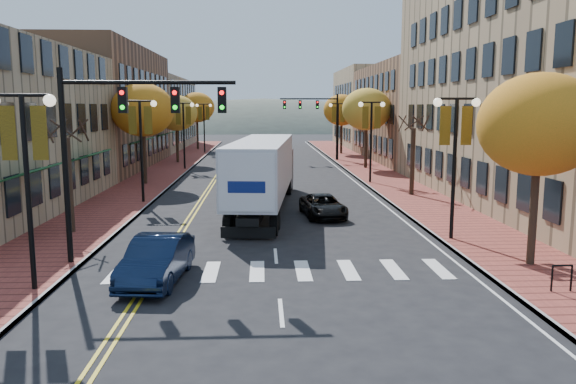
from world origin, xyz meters
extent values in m
plane|color=black|center=(0.00, 0.00, 0.00)|extent=(200.00, 200.00, 0.00)
cube|color=brown|center=(-9.00, 32.50, 0.07)|extent=(4.00, 85.00, 0.15)
cube|color=brown|center=(9.00, 32.50, 0.07)|extent=(4.00, 85.00, 0.15)
cube|color=brown|center=(-17.00, 36.00, 5.50)|extent=(12.00, 24.00, 11.00)
cube|color=#9E8966|center=(-17.00, 61.00, 4.75)|extent=(12.00, 26.00, 9.50)
cube|color=brown|center=(18.50, 42.00, 5.00)|extent=(15.00, 24.00, 10.00)
cube|color=#9E8966|center=(18.50, 64.00, 5.50)|extent=(15.00, 20.00, 11.00)
cylinder|color=#382619|center=(-9.00, 8.00, 2.25)|extent=(0.28, 0.28, 4.20)
cylinder|color=#382619|center=(-9.00, 24.00, 2.60)|extent=(0.28, 0.28, 4.90)
ellipsoid|color=orange|center=(-9.00, 24.00, 5.46)|extent=(4.48, 4.48, 3.81)
cylinder|color=#382619|center=(-9.00, 40.00, 2.42)|extent=(0.28, 0.28, 4.55)
ellipsoid|color=gold|center=(-9.00, 40.00, 5.07)|extent=(4.16, 4.16, 3.54)
cylinder|color=#382619|center=(-9.00, 58.00, 2.67)|extent=(0.28, 0.28, 5.04)
ellipsoid|color=orange|center=(-9.00, 58.00, 5.62)|extent=(4.61, 4.61, 3.92)
cylinder|color=#382619|center=(9.00, 2.00, 2.42)|extent=(0.28, 0.28, 4.55)
ellipsoid|color=orange|center=(9.00, 2.00, 5.07)|extent=(4.16, 4.16, 3.54)
cylinder|color=#382619|center=(9.00, 18.00, 2.25)|extent=(0.28, 0.28, 4.20)
cylinder|color=#382619|center=(9.00, 34.00, 2.60)|extent=(0.28, 0.28, 4.90)
ellipsoid|color=gold|center=(9.00, 34.00, 5.46)|extent=(4.48, 4.48, 3.81)
cylinder|color=#382619|center=(9.00, 50.00, 2.53)|extent=(0.28, 0.28, 4.76)
ellipsoid|color=orange|center=(9.00, 50.00, 5.30)|extent=(4.35, 4.35, 3.70)
cylinder|color=black|center=(-7.50, 0.00, 3.00)|extent=(0.16, 0.16, 6.00)
cylinder|color=black|center=(-7.50, 0.00, 6.00)|extent=(1.60, 0.10, 0.10)
sphere|color=#FFF2CC|center=(-6.70, 0.00, 5.85)|extent=(0.36, 0.36, 0.36)
cube|color=#AA8116|center=(-7.95, 0.00, 4.90)|extent=(0.45, 0.03, 1.60)
cube|color=#AA8116|center=(-7.05, 0.00, 4.90)|extent=(0.45, 0.03, 1.60)
cylinder|color=black|center=(-7.50, 16.00, 3.00)|extent=(0.16, 0.16, 6.00)
cylinder|color=black|center=(-7.50, 16.00, 6.00)|extent=(1.60, 0.10, 0.10)
sphere|color=#FFF2CC|center=(-8.30, 16.00, 5.85)|extent=(0.36, 0.36, 0.36)
sphere|color=#FFF2CC|center=(-6.70, 16.00, 5.85)|extent=(0.36, 0.36, 0.36)
cube|color=#AA8116|center=(-7.95, 16.00, 4.90)|extent=(0.45, 0.03, 1.60)
cube|color=#AA8116|center=(-7.05, 16.00, 4.90)|extent=(0.45, 0.03, 1.60)
cylinder|color=black|center=(-7.50, 34.00, 3.00)|extent=(0.16, 0.16, 6.00)
cylinder|color=black|center=(-7.50, 34.00, 6.00)|extent=(1.60, 0.10, 0.10)
sphere|color=#FFF2CC|center=(-8.30, 34.00, 5.85)|extent=(0.36, 0.36, 0.36)
sphere|color=#FFF2CC|center=(-6.70, 34.00, 5.85)|extent=(0.36, 0.36, 0.36)
cube|color=#AA8116|center=(-7.95, 34.00, 4.90)|extent=(0.45, 0.03, 1.60)
cube|color=#AA8116|center=(-7.05, 34.00, 4.90)|extent=(0.45, 0.03, 1.60)
cylinder|color=black|center=(-7.50, 52.00, 3.00)|extent=(0.16, 0.16, 6.00)
cylinder|color=black|center=(-7.50, 52.00, 6.00)|extent=(1.60, 0.10, 0.10)
sphere|color=#FFF2CC|center=(-8.30, 52.00, 5.85)|extent=(0.36, 0.36, 0.36)
sphere|color=#FFF2CC|center=(-6.70, 52.00, 5.85)|extent=(0.36, 0.36, 0.36)
cube|color=#AA8116|center=(-7.95, 52.00, 4.90)|extent=(0.45, 0.03, 1.60)
cube|color=#AA8116|center=(-7.05, 52.00, 4.90)|extent=(0.45, 0.03, 1.60)
cylinder|color=black|center=(7.50, 6.00, 3.00)|extent=(0.16, 0.16, 6.00)
cylinder|color=black|center=(7.50, 6.00, 6.00)|extent=(1.60, 0.10, 0.10)
sphere|color=#FFF2CC|center=(6.70, 6.00, 5.85)|extent=(0.36, 0.36, 0.36)
sphere|color=#FFF2CC|center=(8.30, 6.00, 5.85)|extent=(0.36, 0.36, 0.36)
cube|color=#AA8116|center=(7.05, 6.00, 4.90)|extent=(0.45, 0.03, 1.60)
cube|color=#AA8116|center=(7.95, 6.00, 4.90)|extent=(0.45, 0.03, 1.60)
cylinder|color=black|center=(7.50, 24.00, 3.00)|extent=(0.16, 0.16, 6.00)
cylinder|color=black|center=(7.50, 24.00, 6.00)|extent=(1.60, 0.10, 0.10)
sphere|color=#FFF2CC|center=(6.70, 24.00, 5.85)|extent=(0.36, 0.36, 0.36)
sphere|color=#FFF2CC|center=(8.30, 24.00, 5.85)|extent=(0.36, 0.36, 0.36)
cube|color=#AA8116|center=(7.05, 24.00, 4.90)|extent=(0.45, 0.03, 1.60)
cube|color=#AA8116|center=(7.95, 24.00, 4.90)|extent=(0.45, 0.03, 1.60)
cylinder|color=black|center=(7.50, 42.00, 3.00)|extent=(0.16, 0.16, 6.00)
cylinder|color=black|center=(7.50, 42.00, 6.00)|extent=(1.60, 0.10, 0.10)
sphere|color=#FFF2CC|center=(6.70, 42.00, 5.85)|extent=(0.36, 0.36, 0.36)
sphere|color=#FFF2CC|center=(8.30, 42.00, 5.85)|extent=(0.36, 0.36, 0.36)
cube|color=#AA8116|center=(7.05, 42.00, 4.90)|extent=(0.45, 0.03, 1.60)
cube|color=#AA8116|center=(7.95, 42.00, 4.90)|extent=(0.45, 0.03, 1.60)
cylinder|color=black|center=(-7.40, 3.00, 3.50)|extent=(0.20, 0.20, 7.00)
cylinder|color=black|center=(-4.40, 3.00, 6.50)|extent=(6.00, 0.14, 0.14)
cube|color=black|center=(-5.30, 3.00, 5.90)|extent=(0.30, 0.25, 0.90)
sphere|color=#FF0C0C|center=(-5.30, 2.86, 6.15)|extent=(0.16, 0.16, 0.16)
cube|color=black|center=(-3.50, 3.00, 5.90)|extent=(0.30, 0.25, 0.90)
sphere|color=#FF0C0C|center=(-3.50, 2.86, 6.15)|extent=(0.16, 0.16, 0.16)
cube|color=black|center=(-1.88, 3.00, 5.90)|extent=(0.30, 0.25, 0.90)
sphere|color=#FF0C0C|center=(-1.88, 2.86, 6.15)|extent=(0.16, 0.16, 0.16)
cylinder|color=black|center=(7.40, 42.00, 3.50)|extent=(0.20, 0.20, 7.00)
cylinder|color=black|center=(4.40, 42.00, 6.50)|extent=(6.00, 0.14, 0.14)
cube|color=black|center=(5.30, 42.00, 5.90)|extent=(0.30, 0.25, 0.90)
sphere|color=#FF0C0C|center=(5.30, 41.86, 6.15)|extent=(0.16, 0.16, 0.16)
cube|color=black|center=(3.50, 42.00, 5.90)|extent=(0.30, 0.25, 0.90)
sphere|color=#FF0C0C|center=(3.50, 41.86, 6.15)|extent=(0.16, 0.16, 0.16)
cube|color=black|center=(1.88, 42.00, 5.90)|extent=(0.30, 0.25, 0.90)
sphere|color=#FF0C0C|center=(1.88, 41.86, 6.15)|extent=(0.16, 0.16, 0.16)
cube|color=black|center=(-0.50, 12.65, 0.84)|extent=(2.28, 12.84, 0.34)
cube|color=silver|center=(-0.50, 12.65, 2.56)|extent=(3.84, 13.00, 2.76)
cube|color=black|center=(0.30, 20.49, 1.63)|extent=(2.75, 3.19, 2.46)
cylinder|color=black|center=(-2.05, 7.66, 0.49)|extent=(0.44, 1.01, 0.99)
cylinder|color=black|center=(0.01, 7.45, 0.49)|extent=(0.44, 1.01, 0.99)
cylinder|color=black|center=(-1.93, 8.83, 0.49)|extent=(0.44, 1.01, 0.99)
cylinder|color=black|center=(0.13, 8.62, 0.49)|extent=(0.44, 1.01, 0.99)
cylinder|color=black|center=(-0.85, 19.42, 0.49)|extent=(0.44, 1.01, 0.99)
cylinder|color=black|center=(1.21, 19.21, 0.49)|extent=(0.44, 1.01, 0.99)
cylinder|color=black|center=(-0.63, 21.57, 0.49)|extent=(0.44, 1.01, 0.99)
cylinder|color=black|center=(1.43, 21.37, 0.49)|extent=(0.44, 1.01, 0.99)
imported|color=black|center=(-3.95, 1.01, 0.74)|extent=(1.98, 4.62, 1.48)
imported|color=black|center=(2.65, 11.64, 0.58)|extent=(2.37, 4.38, 1.17)
imported|color=white|center=(-0.95, 51.87, 0.70)|extent=(2.01, 4.25, 1.40)
imported|color=#A8A8AF|center=(0.50, 62.43, 0.62)|extent=(2.24, 4.42, 1.23)
imported|color=#ACACB4|center=(0.50, 68.14, 0.70)|extent=(2.00, 4.40, 1.40)
camera|label=1|loc=(-0.50, -16.91, 5.66)|focal=35.00mm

